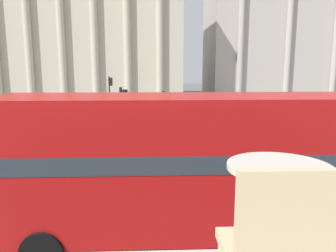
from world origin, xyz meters
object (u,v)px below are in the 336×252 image
(plaza_building_right, at_px, (315,20))
(traffic_light_mid, at_px, (165,110))
(cafe_dining_table, at_px, (278,197))
(pedestrian_black, at_px, (268,151))
(car_silver, at_px, (120,127))
(double_decker_bus, at_px, (194,164))
(pedestrian_yellow, at_px, (198,145))
(cafe_chair_0, at_px, (274,251))
(plaza_building_left, at_px, (76,35))
(traffic_light_far, at_px, (110,93))
(pedestrian_olive, at_px, (42,118))
(pedestrian_blue, at_px, (265,110))
(traffic_light_near, at_px, (123,121))

(plaza_building_right, bearing_deg, traffic_light_mid, -126.48)
(cafe_dining_table, relative_size, pedestrian_black, 0.43)
(cafe_dining_table, height_order, car_silver, cafe_dining_table)
(cafe_dining_table, distance_m, plaza_building_right, 61.14)
(traffic_light_mid, bearing_deg, cafe_dining_table, -89.75)
(double_decker_bus, xyz_separation_m, pedestrian_yellow, (1.17, 8.06, -1.41))
(double_decker_bus, xyz_separation_m, plaza_building_right, (26.03, 47.78, 10.36))
(double_decker_bus, bearing_deg, cafe_dining_table, -95.22)
(cafe_chair_0, relative_size, pedestrian_yellow, 0.57)
(cafe_dining_table, height_order, traffic_light_mid, cafe_dining_table)
(plaza_building_left, relative_size, traffic_light_far, 7.53)
(plaza_building_right, xyz_separation_m, traffic_light_mid, (-26.46, -35.78, -10.42))
(traffic_light_mid, bearing_deg, traffic_light_far, 118.34)
(double_decker_bus, distance_m, cafe_dining_table, 6.96)
(plaza_building_right, bearing_deg, pedestrian_olive, -139.92)
(traffic_light_far, bearing_deg, cafe_chair_0, -80.98)
(cafe_chair_0, relative_size, plaza_building_right, 0.02)
(double_decker_bus, distance_m, pedestrian_blue, 23.21)
(cafe_dining_table, xyz_separation_m, pedestrian_black, (4.63, 12.98, -3.15))
(cafe_chair_0, relative_size, car_silver, 0.22)
(traffic_light_far, relative_size, pedestrian_olive, 2.43)
(double_decker_bus, xyz_separation_m, car_silver, (-3.57, 14.58, -1.63))
(plaza_building_right, bearing_deg, cafe_chair_0, -115.79)
(cafe_dining_table, height_order, plaza_building_right, plaza_building_right)
(traffic_light_mid, relative_size, pedestrian_blue, 2.02)
(traffic_light_mid, bearing_deg, pedestrian_yellow, -68.00)
(traffic_light_near, xyz_separation_m, traffic_light_far, (-2.54, 15.16, 0.02))
(double_decker_bus, xyz_separation_m, cafe_dining_table, (-0.34, -6.71, 1.81))
(cafe_chair_0, relative_size, pedestrian_black, 0.53)
(car_silver, relative_size, pedestrian_yellow, 2.61)
(traffic_light_mid, height_order, car_silver, traffic_light_mid)
(traffic_light_mid, bearing_deg, pedestrian_blue, 44.07)
(traffic_light_far, distance_m, pedestrian_blue, 14.23)
(pedestrian_blue, relative_size, pedestrian_yellow, 1.06)
(traffic_light_near, relative_size, pedestrian_yellow, 2.54)
(traffic_light_near, distance_m, car_silver, 9.64)
(cafe_chair_0, distance_m, car_silver, 22.29)
(cafe_dining_table, xyz_separation_m, pedestrian_yellow, (1.51, 14.77, -3.22))
(plaza_building_left, xyz_separation_m, pedestrian_yellow, (13.72, -33.57, -8.68))
(pedestrian_blue, height_order, pedestrian_black, pedestrian_black)
(traffic_light_mid, height_order, pedestrian_yellow, traffic_light_mid)
(pedestrian_black, bearing_deg, double_decker_bus, 8.81)
(double_decker_bus, height_order, traffic_light_near, double_decker_bus)
(pedestrian_olive, bearing_deg, pedestrian_black, 157.90)
(pedestrian_blue, bearing_deg, traffic_light_far, -58.83)
(plaza_building_right, height_order, traffic_light_far, plaza_building_right)
(double_decker_bus, distance_m, cafe_chair_0, 7.48)
(plaza_building_right, bearing_deg, car_silver, -131.72)
(cafe_chair_0, xyz_separation_m, pedestrian_olive, (-9.43, 24.72, -3.15))
(pedestrian_yellow, bearing_deg, plaza_building_left, 66.28)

